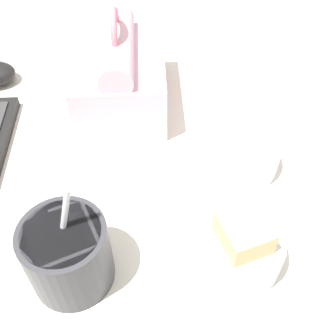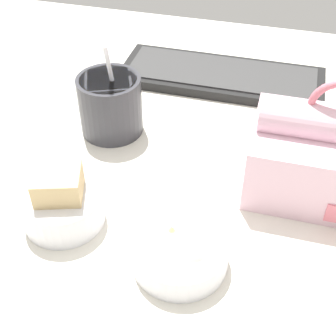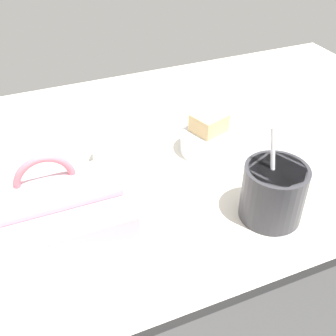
# 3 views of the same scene
# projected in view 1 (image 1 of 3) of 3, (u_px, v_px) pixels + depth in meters

# --- Properties ---
(desk_surface) EXTENTS (1.40, 1.10, 0.02)m
(desk_surface) POSITION_uv_depth(u_px,v_px,m) (135.00, 205.00, 0.62)
(desk_surface) COLOR silver
(desk_surface) RESTS_ON ground
(lunch_bag) EXTENTS (0.21, 0.15, 0.18)m
(lunch_bag) POSITION_uv_depth(u_px,v_px,m) (120.00, 75.00, 0.72)
(lunch_bag) COLOR beige
(lunch_bag) RESTS_ON desk_surface
(soup_cup) EXTENTS (0.10, 0.10, 0.16)m
(soup_cup) POSITION_uv_depth(u_px,v_px,m) (68.00, 254.00, 0.50)
(soup_cup) COLOR #333338
(soup_cup) RESTS_ON desk_surface
(bento_bowl_sandwich) EXTENTS (0.11, 0.11, 0.08)m
(bento_bowl_sandwich) POSITION_uv_depth(u_px,v_px,m) (240.00, 248.00, 0.53)
(bento_bowl_sandwich) COLOR silver
(bento_bowl_sandwich) RESTS_ON desk_surface
(bento_bowl_snacks) EXTENTS (0.12, 0.12, 0.05)m
(bento_bowl_snacks) POSITION_uv_depth(u_px,v_px,m) (240.00, 156.00, 0.65)
(bento_bowl_snacks) COLOR silver
(bento_bowl_snacks) RESTS_ON desk_surface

